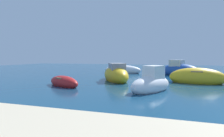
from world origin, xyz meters
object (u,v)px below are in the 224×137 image
Objects in this scene: moored_boat_7 at (179,70)px; moored_boat_5 at (151,84)px; moored_boat_0 at (197,77)px; moored_boat_6 at (122,70)px; moored_boat_1 at (64,82)px; moored_boat_3 at (116,75)px.

moored_boat_5 is at bearing -74.95° from moored_boat_7.
moored_boat_6 is (-7.34, 6.42, -0.07)m from moored_boat_0.
moored_boat_6 is at bearing 110.21° from moored_boat_1.
moored_boat_1 is 0.66× the size of moored_boat_3.
moored_boat_6 is at bearing 145.74° from moored_boat_0.
moored_boat_7 is (5.25, 6.47, 0.02)m from moored_boat_3.
moored_boat_3 is 6.96m from moored_boat_6.
moored_boat_5 is 10.52m from moored_boat_7.
moored_boat_1 is 0.88× the size of moored_boat_5.
moored_boat_0 is 9.76m from moored_boat_6.
moored_boat_7 reaches higher than moored_boat_5.
moored_boat_3 reaches higher than moored_boat_6.
moored_boat_5 is 11.58m from moored_boat_6.
moored_boat_3 is at bearing -112.06° from moored_boat_5.
moored_boat_1 is at bearing 116.41° from moored_boat_3.
moored_boat_1 is 0.69× the size of moored_boat_7.
moored_boat_7 is at bearing -68.52° from moored_boat_3.
moored_boat_5 reaches higher than moored_boat_0.
moored_boat_5 is (3.23, -3.85, -0.07)m from moored_boat_3.
moored_boat_1 is at bearing 79.75° from moored_boat_6.
moored_boat_1 is at bearing -101.18° from moored_boat_7.
moored_boat_7 reaches higher than moored_boat_1.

